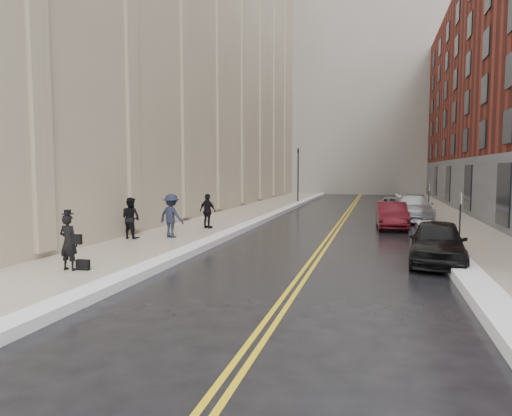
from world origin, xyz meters
The scene contains 21 objects.
ground centered at (0.00, 0.00, 0.00)m, with size 160.00×160.00×0.00m, color black.
sidewalk_left centered at (-4.50, 16.00, 0.07)m, with size 4.00×64.00×0.15m, color gray.
sidewalk_right centered at (9.00, 16.00, 0.07)m, with size 3.00×64.00×0.15m, color gray.
lane_stripe_a centered at (2.38, 16.00, 0.00)m, with size 0.12×64.00×0.01m, color gold.
lane_stripe_b centered at (2.62, 16.00, 0.00)m, with size 0.12×64.00×0.01m, color gold.
snow_ridge_left centered at (-2.20, 16.00, 0.13)m, with size 0.70×60.80×0.26m, color white.
snow_ridge_right centered at (7.15, 16.00, 0.15)m, with size 0.85×60.80×0.30m, color white.
tower_far_center centered at (1.00, 56.00, 26.00)m, with size 28.00×16.00×52.00m, color gray.
tower_far_right centered at (14.00, 66.00, 22.00)m, with size 22.00×18.00×44.00m, color slate.
tower_far_left centered at (-12.00, 72.00, 30.00)m, with size 22.00×18.00×60.00m, color slate.
traffic_signal centered at (-2.60, 30.00, 3.08)m, with size 0.18×0.15×5.20m.
parking_sign_near centered at (7.90, 8.00, 1.36)m, with size 0.06×0.35×2.23m.
parking_sign_far centered at (7.90, 20.00, 1.36)m, with size 0.06×0.35×2.23m.
car_black centered at (6.59, 4.06, 0.74)m, with size 1.75×4.35×1.48m, color black.
car_maroon centered at (5.37, 13.47, 0.71)m, with size 1.51×4.32×1.42m, color #460C13.
car_silver_near centered at (6.80, 17.85, 0.80)m, with size 2.26×5.55×1.61m, color #B2B4BA.
car_silver_far centered at (5.62, 20.51, 0.64)m, with size 2.11×4.58×1.27m, color #A1A2A9.
pedestrian_main centered at (-4.34, -0.52, 1.00)m, with size 0.62×0.41×1.70m, color black.
pedestrian_a centered at (-5.86, 5.67, 1.06)m, with size 0.88×0.69×1.81m, color black.
pedestrian_b centered at (-4.27, 6.42, 1.12)m, with size 1.25×0.72×1.94m, color #1A1F30.
pedestrian_c centered at (-3.86, 9.84, 1.04)m, with size 1.05×0.44×1.79m, color black.
Camera 1 is at (4.60, -12.15, 3.16)m, focal length 32.00 mm.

